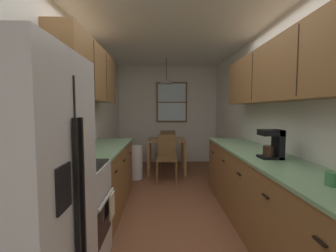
{
  "coord_description": "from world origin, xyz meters",
  "views": [
    {
      "loc": [
        -0.16,
        -2.4,
        1.41
      ],
      "look_at": [
        -0.06,
        1.5,
        1.13
      ],
      "focal_mm": 24.01,
      "sensor_mm": 36.0,
      "label": 1
    }
  ],
  "objects_px": {
    "microwave_over_range": "(50,77)",
    "dining_table": "(166,145)",
    "dining_chair_far": "(167,146)",
    "coffee_maker": "(273,143)",
    "stove_range": "(68,216)",
    "mug_by_coffeemaker": "(332,179)",
    "refrigerator": "(16,209)",
    "storage_canister": "(87,147)",
    "trash_bin": "(136,162)",
    "dining_chair_near": "(167,156)"
  },
  "relations": [
    {
      "from": "dining_table",
      "to": "storage_canister",
      "type": "height_order",
      "value": "storage_canister"
    },
    {
      "from": "refrigerator",
      "to": "coffee_maker",
      "type": "bearing_deg",
      "value": 28.54
    },
    {
      "from": "dining_table",
      "to": "storage_canister",
      "type": "xyz_separation_m",
      "value": [
        -0.94,
        -2.47,
        0.37
      ]
    },
    {
      "from": "refrigerator",
      "to": "coffee_maker",
      "type": "height_order",
      "value": "refrigerator"
    },
    {
      "from": "trash_bin",
      "to": "coffee_maker",
      "type": "distance_m",
      "value": 2.91
    },
    {
      "from": "dining_chair_near",
      "to": "dining_chair_far",
      "type": "height_order",
      "value": "same"
    },
    {
      "from": "refrigerator",
      "to": "dining_chair_near",
      "type": "distance_m",
      "value": 3.31
    },
    {
      "from": "stove_range",
      "to": "dining_chair_near",
      "type": "distance_m",
      "value": 2.62
    },
    {
      "from": "trash_bin",
      "to": "storage_canister",
      "type": "relative_size",
      "value": 3.84
    },
    {
      "from": "dining_table",
      "to": "refrigerator",
      "type": "bearing_deg",
      "value": -103.58
    },
    {
      "from": "microwave_over_range",
      "to": "dining_table",
      "type": "relative_size",
      "value": 0.71
    },
    {
      "from": "microwave_over_range",
      "to": "refrigerator",
      "type": "bearing_deg",
      "value": -78.9
    },
    {
      "from": "refrigerator",
      "to": "storage_canister",
      "type": "relative_size",
      "value": 9.9
    },
    {
      "from": "stove_range",
      "to": "mug_by_coffeemaker",
      "type": "bearing_deg",
      "value": -14.09
    },
    {
      "from": "dining_chair_near",
      "to": "mug_by_coffeemaker",
      "type": "bearing_deg",
      "value": -70.44
    },
    {
      "from": "dining_chair_near",
      "to": "trash_bin",
      "type": "height_order",
      "value": "dining_chair_near"
    },
    {
      "from": "microwave_over_range",
      "to": "trash_bin",
      "type": "bearing_deg",
      "value": 81.07
    },
    {
      "from": "refrigerator",
      "to": "microwave_over_range",
      "type": "relative_size",
      "value": 2.95
    },
    {
      "from": "trash_bin",
      "to": "stove_range",
      "type": "bearing_deg",
      "value": -96.47
    },
    {
      "from": "coffee_maker",
      "to": "dining_table",
      "type": "bearing_deg",
      "value": 111.66
    },
    {
      "from": "storage_canister",
      "to": "coffee_maker",
      "type": "bearing_deg",
      "value": -6.17
    },
    {
      "from": "stove_range",
      "to": "trash_bin",
      "type": "relative_size",
      "value": 1.64
    },
    {
      "from": "dining_table",
      "to": "mug_by_coffeemaker",
      "type": "relative_size",
      "value": 6.75
    },
    {
      "from": "mug_by_coffeemaker",
      "to": "dining_chair_near",
      "type": "bearing_deg",
      "value": 109.56
    },
    {
      "from": "dining_chair_far",
      "to": "mug_by_coffeemaker",
      "type": "height_order",
      "value": "mug_by_coffeemaker"
    },
    {
      "from": "microwave_over_range",
      "to": "mug_by_coffeemaker",
      "type": "relative_size",
      "value": 4.79
    },
    {
      "from": "microwave_over_range",
      "to": "dining_chair_far",
      "type": "relative_size",
      "value": 0.65
    },
    {
      "from": "microwave_over_range",
      "to": "dining_table",
      "type": "xyz_separation_m",
      "value": [
        1.05,
        3.04,
        -1.06
      ]
    },
    {
      "from": "stove_range",
      "to": "microwave_over_range",
      "type": "relative_size",
      "value": 1.87
    },
    {
      "from": "dining_chair_far",
      "to": "coffee_maker",
      "type": "height_order",
      "value": "coffee_maker"
    },
    {
      "from": "microwave_over_range",
      "to": "coffee_maker",
      "type": "relative_size",
      "value": 1.95
    },
    {
      "from": "stove_range",
      "to": "trash_bin",
      "type": "xyz_separation_m",
      "value": [
        0.29,
        2.6,
        -0.14
      ]
    },
    {
      "from": "stove_range",
      "to": "dining_chair_far",
      "type": "height_order",
      "value": "stove_range"
    },
    {
      "from": "stove_range",
      "to": "coffee_maker",
      "type": "bearing_deg",
      "value": 10.14
    },
    {
      "from": "stove_range",
      "to": "coffee_maker",
      "type": "distance_m",
      "value": 2.11
    },
    {
      "from": "mug_by_coffeemaker",
      "to": "microwave_over_range",
      "type": "bearing_deg",
      "value": 166.64
    },
    {
      "from": "stove_range",
      "to": "microwave_over_range",
      "type": "distance_m",
      "value": 1.21
    },
    {
      "from": "refrigerator",
      "to": "dining_chair_near",
      "type": "height_order",
      "value": "refrigerator"
    },
    {
      "from": "microwave_over_range",
      "to": "coffee_maker",
      "type": "xyz_separation_m",
      "value": [
        2.11,
        0.36,
        -0.62
      ]
    },
    {
      "from": "stove_range",
      "to": "microwave_over_range",
      "type": "height_order",
      "value": "microwave_over_range"
    },
    {
      "from": "dining_chair_near",
      "to": "stove_range",
      "type": "bearing_deg",
      "value": -110.71
    },
    {
      "from": "dining_chair_near",
      "to": "trash_bin",
      "type": "xyz_separation_m",
      "value": [
        -0.63,
        0.14,
        -0.16
      ]
    },
    {
      "from": "microwave_over_range",
      "to": "storage_canister",
      "type": "bearing_deg",
      "value": 79.35
    },
    {
      "from": "coffee_maker",
      "to": "mug_by_coffeemaker",
      "type": "relative_size",
      "value": 2.46
    },
    {
      "from": "dining_chair_near",
      "to": "storage_canister",
      "type": "xyz_separation_m",
      "value": [
        -0.93,
        -1.88,
        0.49
      ]
    },
    {
      "from": "storage_canister",
      "to": "coffee_maker",
      "type": "distance_m",
      "value": 2.02
    },
    {
      "from": "dining_chair_far",
      "to": "microwave_over_range",
      "type": "bearing_deg",
      "value": -106.6
    },
    {
      "from": "dining_chair_near",
      "to": "storage_canister",
      "type": "height_order",
      "value": "storage_canister"
    },
    {
      "from": "refrigerator",
      "to": "dining_chair_far",
      "type": "xyz_separation_m",
      "value": [
        0.94,
        4.34,
        -0.36
      ]
    },
    {
      "from": "refrigerator",
      "to": "trash_bin",
      "type": "relative_size",
      "value": 2.57
    }
  ]
}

